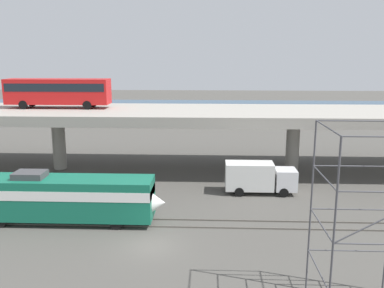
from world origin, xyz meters
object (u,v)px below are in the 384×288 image
(parked_car_4, at_px, (91,110))
(parked_car_5, at_px, (137,111))
(parked_car_2, at_px, (236,112))
(parked_car_6, at_px, (179,112))
(train_locomotive, at_px, (71,196))
(parked_car_3, at_px, (94,114))
(parked_car_7, at_px, (265,112))
(scaffolding_tower, at_px, (366,217))
(parked_car_1, at_px, (296,111))
(parked_car_0, at_px, (268,111))
(transit_bus_on_overpass, at_px, (58,90))
(service_truck_west, at_px, (258,177))

(parked_car_4, xyz_separation_m, parked_car_5, (9.74, -1.45, -0.00))
(parked_car_2, distance_m, parked_car_6, 11.36)
(train_locomotive, distance_m, parked_car_3, 49.37)
(parked_car_7, bearing_deg, scaffolding_tower, -92.85)
(parked_car_1, bearing_deg, parked_car_4, -0.54)
(parked_car_4, height_order, parked_car_7, same)
(parked_car_0, distance_m, parked_car_3, 34.72)
(parked_car_2, height_order, parked_car_5, same)
(parked_car_1, distance_m, parked_car_4, 41.93)
(parked_car_0, distance_m, parked_car_5, 26.74)
(train_locomotive, relative_size, parked_car_5, 3.46)
(scaffolding_tower, xyz_separation_m, parked_car_6, (-14.06, 62.62, -3.42))
(parked_car_4, distance_m, parked_car_5, 9.84)
(parked_car_0, bearing_deg, parked_car_4, -0.02)
(parked_car_2, height_order, parked_car_3, same)
(parked_car_2, distance_m, parked_car_7, 5.86)
(parked_car_1, xyz_separation_m, parked_car_6, (-23.58, -2.29, 0.00))
(parked_car_7, bearing_deg, train_locomotive, -113.03)
(parked_car_4, relative_size, parked_car_7, 1.04)
(parked_car_3, distance_m, parked_car_6, 16.44)
(train_locomotive, relative_size, parked_car_6, 3.68)
(parked_car_1, xyz_separation_m, parked_car_2, (-12.24, -1.65, 0.00))
(parked_car_7, bearing_deg, parked_car_1, 15.37)
(parked_car_4, bearing_deg, parked_car_2, 176.05)
(parked_car_0, relative_size, parked_car_1, 1.04)
(train_locomotive, height_order, scaffolding_tower, scaffolding_tower)
(scaffolding_tower, distance_m, parked_car_1, 65.69)
(parked_car_3, bearing_deg, parked_car_4, 110.89)
(transit_bus_on_overpass, bearing_deg, parked_car_1, 46.16)
(scaffolding_tower, height_order, parked_car_3, scaffolding_tower)
(parked_car_2, height_order, parked_car_4, same)
(parked_car_7, bearing_deg, parked_car_5, 178.45)
(parked_car_6, bearing_deg, service_truck_west, 104.28)
(service_truck_west, distance_m, parked_car_1, 47.20)
(parked_car_3, bearing_deg, parked_car_7, 6.18)
(parked_car_7, bearing_deg, parked_car_2, 178.99)
(transit_bus_on_overpass, bearing_deg, parked_car_3, 98.55)
(service_truck_west, bearing_deg, parked_car_3, 124.08)
(parked_car_5, bearing_deg, parked_car_0, 3.08)
(parked_car_0, xyz_separation_m, parked_car_5, (-26.70, -1.44, -0.00))
(service_truck_west, bearing_deg, parked_car_1, 74.55)
(parked_car_6, bearing_deg, parked_car_2, -176.78)
(parked_car_7, bearing_deg, parked_car_0, 67.31)
(parked_car_1, height_order, parked_car_5, same)
(scaffolding_tower, relative_size, parked_car_1, 2.37)
(parked_car_4, bearing_deg, parked_car_7, 176.54)
(train_locomotive, bearing_deg, transit_bus_on_overpass, 111.63)
(parked_car_1, xyz_separation_m, parked_car_4, (-41.92, 0.40, 0.00))
(parked_car_4, bearing_deg, parked_car_0, 179.98)
(parked_car_0, relative_size, parked_car_7, 1.02)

